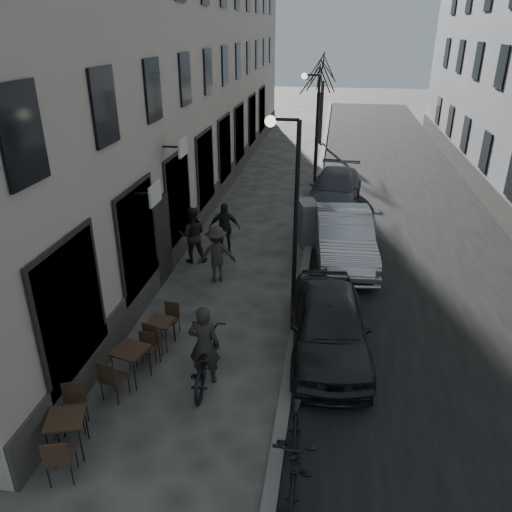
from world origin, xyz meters
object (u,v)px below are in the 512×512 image
(car_near, at_px, (329,324))
(car_far, at_px, (335,189))
(tree_near, at_px, (320,77))
(tree_far, at_px, (324,68))
(utility_cabinet, at_px, (307,223))
(streetlamp_far, at_px, (314,116))
(pedestrian_far, at_px, (224,228))
(pedestrian_mid, at_px, (217,254))
(moped, at_px, (294,452))
(streetlamp_near, at_px, (290,193))
(bistro_set_a, at_px, (67,431))
(car_mid, at_px, (343,237))
(bistro_set_b, at_px, (131,361))
(pedestrian_near, at_px, (193,235))
(bicycle, at_px, (205,359))
(bistro_set_c, at_px, (161,331))

(car_near, distance_m, car_far, 10.71)
(car_far, bearing_deg, tree_near, 105.23)
(tree_far, height_order, utility_cabinet, tree_far)
(streetlamp_far, height_order, pedestrian_far, streetlamp_far)
(pedestrian_mid, height_order, moped, pedestrian_mid)
(streetlamp_near, xyz_separation_m, utility_cabinet, (0.27, 4.21, -2.38))
(bistro_set_a, xyz_separation_m, car_mid, (4.85, 9.04, 0.34))
(streetlamp_near, relative_size, car_near, 1.15)
(bistro_set_b, distance_m, utility_cabinet, 8.77)
(tree_near, relative_size, car_near, 1.28)
(bistro_set_b, bearing_deg, pedestrian_near, 106.89)
(pedestrian_far, bearing_deg, streetlamp_far, 65.15)
(bistro_set_a, relative_size, moped, 0.71)
(pedestrian_far, distance_m, car_mid, 3.94)
(tree_far, relative_size, car_far, 1.13)
(utility_cabinet, bearing_deg, pedestrian_near, -165.39)
(streetlamp_near, relative_size, car_far, 1.01)
(pedestrian_near, xyz_separation_m, car_near, (4.46, -4.37, -0.17))
(streetlamp_far, distance_m, bistro_set_a, 18.54)
(car_mid, relative_size, car_far, 0.99)
(streetlamp_near, xyz_separation_m, pedestrian_near, (-3.29, 2.17, -2.23))
(bistro_set_b, distance_m, car_far, 13.12)
(tree_far, relative_size, moped, 2.46)
(streetlamp_near, xyz_separation_m, car_far, (1.17, 8.50, -2.43))
(pedestrian_mid, bearing_deg, bicycle, 82.25)
(bistro_set_b, relative_size, pedestrian_far, 0.95)
(bistro_set_a, distance_m, bistro_set_c, 3.48)
(bistro_set_c, bearing_deg, car_mid, 58.99)
(streetlamp_far, relative_size, utility_cabinet, 3.28)
(pedestrian_near, height_order, car_far, pedestrian_near)
(pedestrian_far, xyz_separation_m, car_near, (3.60, -5.22, -0.13))
(tree_near, height_order, bistro_set_a, tree_near)
(pedestrian_far, xyz_separation_m, car_mid, (3.94, -0.01, -0.07))
(car_mid, bearing_deg, tree_near, 91.37)
(bicycle, bearing_deg, pedestrian_near, -75.49)
(utility_cabinet, bearing_deg, streetlamp_far, 76.80)
(pedestrian_far, xyz_separation_m, moped, (3.14, -9.09, -0.19))
(bicycle, xyz_separation_m, pedestrian_far, (-1.02, 6.69, 0.32))
(bistro_set_a, bearing_deg, streetlamp_near, 44.14)
(tree_near, bearing_deg, car_far, -80.39)
(bistro_set_b, height_order, utility_cabinet, utility_cabinet)
(pedestrian_mid, distance_m, pedestrian_far, 2.06)
(tree_far, xyz_separation_m, bistro_set_a, (-3.41, -27.04, -4.18))
(bistro_set_a, xyz_separation_m, bistro_set_c, (0.57, 3.43, -0.05))
(car_near, height_order, car_mid, car_mid)
(pedestrian_mid, bearing_deg, moped, 94.94)
(car_far, height_order, moped, car_far)
(moped, bearing_deg, tree_far, 88.52)
(tree_far, bearing_deg, tree_near, -90.00)
(streetlamp_near, distance_m, utility_cabinet, 4.84)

